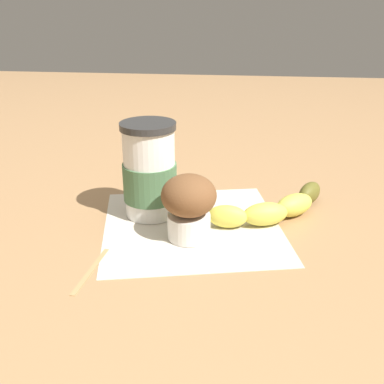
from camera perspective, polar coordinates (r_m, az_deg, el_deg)
ground_plane at (r=0.70m, az=0.00°, el=-4.32°), size 3.00×3.00×0.00m
paper_napkin at (r=0.70m, az=0.00°, el=-4.27°), size 0.32×0.32×0.00m
coffee_cup at (r=0.71m, az=-5.40°, el=2.41°), size 0.09×0.09×0.15m
muffin at (r=0.64m, az=-0.02°, el=-1.54°), size 0.08×0.08×0.10m
banana at (r=0.72m, az=10.64°, el=-1.94°), size 0.19×0.16×0.04m
wooden_stirrer at (r=0.60m, az=-12.71°, el=-9.66°), size 0.02×0.11×0.00m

